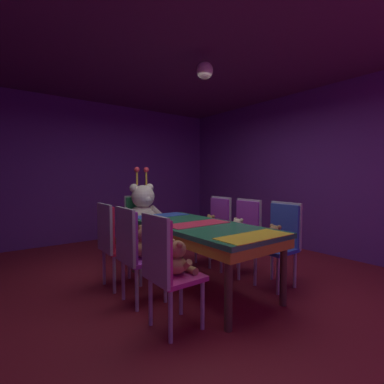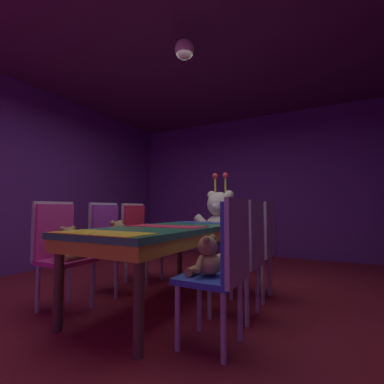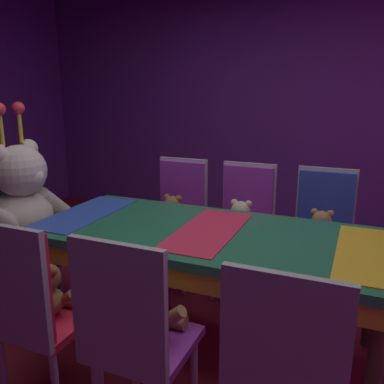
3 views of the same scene
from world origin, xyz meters
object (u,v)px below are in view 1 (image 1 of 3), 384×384
teddy_left_2 (123,237)px  teddy_right_1 (237,231)px  teddy_right_2 (210,225)px  chair_right_1 (245,228)px  chair_left_1 (133,246)px  king_teddy_bear (143,210)px  chair_right_2 (217,223)px  pendant_light (205,70)px  chair_left_0 (164,261)px  teddy_left_0 (178,259)px  teddy_right_0 (274,238)px  banquet_table (198,231)px  teddy_left_1 (146,244)px  chair_right_0 (282,235)px  chair_left_2 (112,237)px  throne_chair (139,220)px

teddy_left_2 → teddy_right_1: 1.46m
teddy_right_2 → chair_right_1: bearing=105.2°
chair_left_1 → king_teddy_bear: bearing=58.9°
teddy_left_2 → chair_right_2: (1.49, -0.01, 0.02)m
teddy_right_2 → king_teddy_bear: size_ratio=0.29×
king_teddy_bear → pendant_light: pendant_light is taller
chair_left_0 → chair_left_1: (0.01, 0.62, 0.00)m
teddy_left_2 → king_teddy_bear: size_ratio=0.29×
chair_left_0 → teddy_left_0: chair_left_0 is taller
chair_right_2 → king_teddy_bear: king_teddy_bear is taller
teddy_left_0 → chair_right_1: 1.61m
teddy_right_0 → teddy_left_2: bearing=-39.0°
banquet_table → teddy_right_1: teddy_right_1 is taller
teddy_left_0 → chair_right_2: (1.49, 1.14, 0.01)m
chair_right_2 → pendant_light: bearing=36.6°
banquet_table → teddy_left_1: (-0.66, 0.03, -0.05)m
teddy_right_1 → king_teddy_bear: (-0.67, 1.36, 0.19)m
banquet_table → pendant_light: pendant_light is taller
chair_left_0 → teddy_right_0: size_ratio=3.37×
teddy_left_2 → banquet_table: bearing=-39.3°
chair_left_0 → pendant_light: 2.28m
chair_right_0 → teddy_right_1: 0.59m
banquet_table → pendant_light: bearing=24.0°
chair_left_2 → chair_right_0: same height
chair_left_0 → teddy_left_0: bearing=-0.0°
chair_left_1 → teddy_left_2: chair_left_1 is taller
teddy_right_0 → throne_chair: throne_chair is taller
chair_left_1 → throne_chair: same height
teddy_left_0 → teddy_right_1: bearing=23.9°
teddy_left_0 → throne_chair: throne_chair is taller
teddy_left_0 → king_teddy_bear: 2.08m
teddy_left_0 → chair_left_2: chair_left_2 is taller
banquet_table → pendant_light: 1.91m
teddy_right_2 → pendant_light: (-0.51, -0.48, 1.98)m
chair_left_0 → chair_left_2: bearing=90.0°
chair_right_0 → chair_right_2: same height
chair_left_0 → chair_right_2: (1.63, 1.14, 0.00)m
chair_left_0 → chair_right_1: size_ratio=1.00×
chair_right_1 → teddy_right_0: bearing=78.0°
throne_chair → chair_right_1: bearing=27.9°
chair_left_1 → chair_right_0: (1.65, -0.58, 0.00)m
chair_right_1 → throne_chair: same height
teddy_left_0 → teddy_left_1: bearing=88.5°
teddy_right_2 → chair_left_2: bearing=-0.2°
chair_left_1 → teddy_right_0: (1.51, -0.58, -0.02)m
teddy_left_2 → teddy_left_0: bearing=-89.9°
banquet_table → chair_left_0: 1.02m
teddy_left_0 → teddy_right_0: size_ratio=1.08×
chair_left_1 → pendant_light: size_ratio=4.92×
teddy_left_0 → teddy_left_1: size_ratio=0.91×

